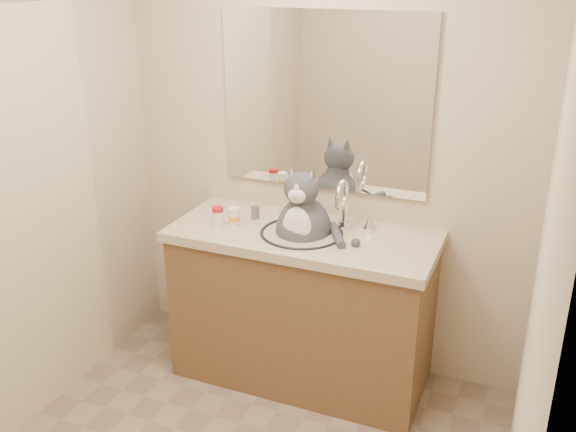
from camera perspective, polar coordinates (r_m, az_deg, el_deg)
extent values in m
cube|color=#CBB295|center=(3.35, 3.22, 5.92)|extent=(2.20, 0.01, 2.40)
cube|color=#CBB295|center=(2.01, 21.38, -6.85)|extent=(0.01, 2.50, 2.40)
cube|color=brown|center=(3.41, 1.29, -8.38)|extent=(1.30, 0.55, 0.80)
cube|color=beige|center=(3.22, 1.35, -1.82)|extent=(1.34, 0.59, 0.05)
torus|color=black|center=(3.19, 1.23, -1.50)|extent=(0.42, 0.42, 0.02)
ellipsoid|color=white|center=(3.22, 1.22, -2.76)|extent=(0.40, 0.40, 0.15)
cylinder|color=silver|center=(3.25, 5.13, 0.73)|extent=(0.03, 0.03, 0.18)
torus|color=silver|center=(3.16, 4.82, 1.86)|extent=(0.03, 0.16, 0.16)
cone|color=silver|center=(3.24, 7.29, -0.42)|extent=(0.06, 0.06, 0.08)
cube|color=white|center=(3.27, 3.20, 10.05)|extent=(1.10, 0.02, 0.90)
cube|color=beige|center=(3.04, -23.76, -1.61)|extent=(0.01, 1.20, 1.90)
ellipsoid|color=#414145|center=(3.23, 1.39, -1.55)|extent=(0.30, 0.33, 0.38)
ellipsoid|color=silver|center=(3.11, 0.82, -1.26)|extent=(0.16, 0.09, 0.24)
ellipsoid|color=#414145|center=(3.10, 1.18, 2.44)|extent=(0.18, 0.16, 0.16)
ellipsoid|color=silver|center=(3.04, 0.78, 1.78)|extent=(0.09, 0.05, 0.07)
sphere|color=#D88C8C|center=(3.01, 0.62, 1.75)|extent=(0.02, 0.02, 0.02)
cone|color=#414145|center=(3.10, 0.41, 3.97)|extent=(0.08, 0.06, 0.08)
cone|color=#414145|center=(3.07, 2.13, 3.78)|extent=(0.08, 0.06, 0.08)
cylinder|color=#414145|center=(3.13, 4.38, -1.71)|extent=(0.16, 0.24, 0.04)
cylinder|color=white|center=(3.29, -6.24, -0.22)|extent=(0.07, 0.07, 0.08)
cylinder|color=#AD1218|center=(3.27, -6.28, 0.59)|extent=(0.07, 0.07, 0.02)
cylinder|color=white|center=(3.28, -4.80, -0.20)|extent=(0.07, 0.07, 0.08)
cylinder|color=orange|center=(3.28, -4.80, -0.20)|extent=(0.07, 0.07, 0.03)
cylinder|color=white|center=(3.27, -4.83, 0.58)|extent=(0.07, 0.07, 0.02)
cylinder|color=slate|center=(3.36, -2.93, 0.32)|extent=(0.04, 0.04, 0.07)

